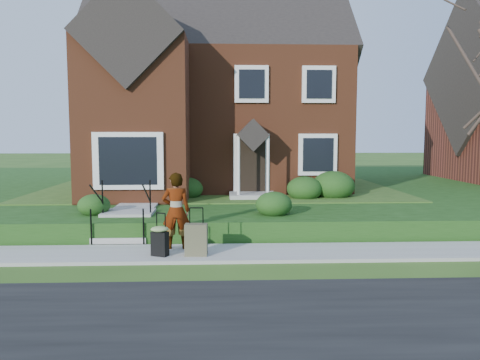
{
  "coord_description": "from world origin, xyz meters",
  "views": [
    {
      "loc": [
        0.09,
        -10.8,
        2.84
      ],
      "look_at": [
        0.63,
        2.0,
        1.58
      ],
      "focal_mm": 35.0,
      "sensor_mm": 36.0,
      "label": 1
    }
  ],
  "objects": [
    {
      "name": "walkway",
      "position": [
        -2.5,
        5.0,
        0.63
      ],
      "size": [
        1.2,
        6.0,
        0.06
      ],
      "primitive_type": "cube",
      "color": "#9E9B93",
      "rests_on": "terrace"
    },
    {
      "name": "street",
      "position": [
        0.0,
        -5.0,
        0.01
      ],
      "size": [
        60.0,
        6.0,
        0.01
      ],
      "primitive_type": "cube",
      "color": "black",
      "rests_on": "ground"
    },
    {
      "name": "suitcase_black",
      "position": [
        -1.29,
        -0.32,
        0.46
      ],
      "size": [
        0.51,
        0.47,
        0.99
      ],
      "rotation": [
        0.0,
        0.0,
        -0.41
      ],
      "color": "black",
      "rests_on": "sidewalk"
    },
    {
      "name": "main_house",
      "position": [
        -0.21,
        9.61,
        5.26
      ],
      "size": [
        10.4,
        10.2,
        9.4
      ],
      "color": "brown",
      "rests_on": "terrace"
    },
    {
      "name": "woman",
      "position": [
        -0.98,
        0.36,
        1.0
      ],
      "size": [
        0.7,
        0.48,
        1.85
      ],
      "primitive_type": "imported",
      "rotation": [
        0.0,
        0.0,
        3.2
      ],
      "color": "#999999",
      "rests_on": "sidewalk"
    },
    {
      "name": "terrace",
      "position": [
        4.0,
        10.9,
        0.3
      ],
      "size": [
        44.0,
        20.0,
        0.6
      ],
      "primitive_type": "cube",
      "color": "#1A3D10",
      "rests_on": "ground"
    },
    {
      "name": "front_steps",
      "position": [
        -2.5,
        1.84,
        0.47
      ],
      "size": [
        1.4,
        2.02,
        1.5
      ],
      "color": "#9E9B93",
      "rests_on": "ground"
    },
    {
      "name": "sidewalk",
      "position": [
        0.0,
        0.0,
        0.04
      ],
      "size": [
        60.0,
        1.6,
        0.08
      ],
      "primitive_type": "cube",
      "color": "#9E9B93",
      "rests_on": "ground"
    },
    {
      "name": "suitcase_olive",
      "position": [
        -0.47,
        -0.32,
        0.45
      ],
      "size": [
        0.52,
        0.31,
        1.1
      ],
      "rotation": [
        0.0,
        0.0,
        -0.06
      ],
      "color": "brown",
      "rests_on": "sidewalk"
    },
    {
      "name": "foundation_shrubs",
      "position": [
        0.81,
        4.82,
        1.04
      ],
      "size": [
        9.5,
        4.72,
        1.05
      ],
      "color": "#133811",
      "rests_on": "terrace"
    },
    {
      "name": "ground",
      "position": [
        0.0,
        0.0,
        0.0
      ],
      "size": [
        120.0,
        120.0,
        0.0
      ],
      "primitive_type": "plane",
      "color": "#2D5119",
      "rests_on": "ground"
    }
  ]
}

